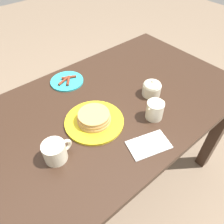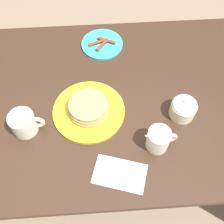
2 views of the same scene
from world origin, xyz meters
name	(u,v)px [view 1 (image 1 of 2)]	position (x,y,z in m)	size (l,w,h in m)	color
ground_plane	(100,186)	(0.00, 0.00, 0.00)	(8.00, 8.00, 0.00)	#7A6651
dining_table	(95,128)	(0.00, 0.00, 0.64)	(1.59, 0.82, 0.76)	#332116
pancake_plate	(94,119)	(-0.03, -0.06, 0.78)	(0.27, 0.27, 0.06)	gold
side_plate_bacon	(67,81)	(0.03, 0.28, 0.76)	(0.18, 0.18, 0.02)	#2DADBC
coffee_mug	(55,151)	(-0.26, -0.11, 0.80)	(0.12, 0.09, 0.08)	beige
creamer_pitcher	(155,110)	(0.20, -0.20, 0.80)	(0.12, 0.08, 0.09)	beige
sugar_bowl	(152,88)	(0.31, -0.09, 0.80)	(0.09, 0.09, 0.09)	beige
napkin	(149,145)	(0.06, -0.30, 0.76)	(0.19, 0.15, 0.01)	white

